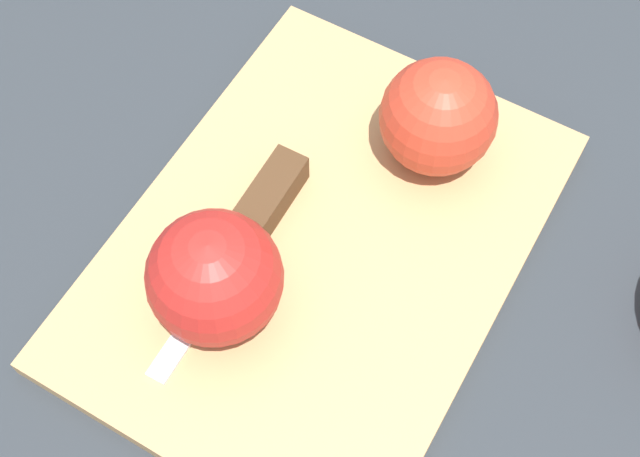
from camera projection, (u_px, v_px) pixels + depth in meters
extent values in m
plane|color=#282D33|center=(320.00, 253.00, 0.61)|extent=(4.00, 4.00, 0.00)
cube|color=tan|center=(320.00, 248.00, 0.60)|extent=(0.37, 0.30, 0.02)
sphere|color=red|center=(438.00, 117.00, 0.59)|extent=(0.08, 0.08, 0.08)
cylinder|color=#EFE5C6|center=(443.00, 109.00, 0.60)|extent=(0.01, 0.08, 0.08)
sphere|color=red|center=(215.00, 278.00, 0.53)|extent=(0.08, 0.08, 0.08)
cylinder|color=#EFE5C6|center=(207.00, 287.00, 0.53)|extent=(0.01, 0.08, 0.08)
cube|color=silver|center=(203.00, 308.00, 0.57)|extent=(0.11, 0.03, 0.00)
cube|color=#472D19|center=(273.00, 194.00, 0.60)|extent=(0.07, 0.04, 0.02)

